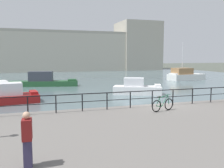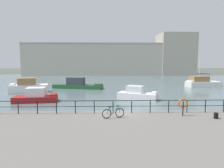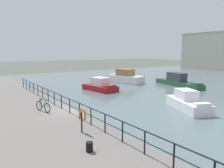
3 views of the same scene
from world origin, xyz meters
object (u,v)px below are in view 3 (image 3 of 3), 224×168
Objects in this scene: moored_red_daysailer at (100,86)px; moored_green_narrowboat at (188,102)px; mooring_bollard at (89,147)px; life_ring_stand at (82,115)px; moored_blue_motorboat at (178,81)px; parked_bicycle at (43,106)px; moored_small_launch at (126,77)px.

moored_green_narrowboat is (13.26, 1.37, 0.00)m from moored_red_daysailer.
moored_red_daysailer is 12.70× the size of mooring_bollard.
life_ring_stand is at bearing 159.66° from mooring_bollard.
moored_blue_motorboat is 25.68m from life_ring_stand.
moored_blue_motorboat is 22.07× the size of mooring_bollard.
moored_red_daysailer is 20.70m from mooring_bollard.
parked_bicycle is 3.90× the size of mooring_bollard.
life_ring_stand reaches higher than parked_bicycle.
moored_red_daysailer is 8.69m from moored_small_launch.
moored_blue_motorboat is 24.15m from parked_bicycle.
moored_small_launch is 28.54m from mooring_bollard.
mooring_bollard is 0.31× the size of life_ring_stand.
moored_red_daysailer reaches higher than mooring_bollard.
moored_small_launch is 14.50× the size of mooring_bollard.
moored_red_daysailer is 0.88× the size of moored_small_launch.
moored_small_launch reaches higher than parked_bicycle.
moored_red_daysailer is 0.58× the size of moored_blue_motorboat.
parked_bicycle reaches higher than moored_red_daysailer.
moored_green_narrowboat is 0.58× the size of moored_blue_motorboat.
moored_small_launch is at bearing -136.11° from moored_blue_motorboat.
moored_green_narrowboat is 13.39m from mooring_bollard.
moored_green_narrowboat is 14.66m from moored_blue_motorboat.
parked_bicycle is at bearing -81.49° from moored_green_narrowboat.
parked_bicycle reaches higher than mooring_bollard.
moored_small_launch is at bearing -175.27° from moored_green_narrowboat.
moored_blue_motorboat reaches higher than parked_bicycle.
life_ring_stand is at bearing 121.70° from moored_small_launch.
moored_blue_motorboat reaches higher than moored_red_daysailer.
moored_small_launch is 1.13× the size of moored_green_narrowboat.
moored_red_daysailer is at bearing -93.98° from moored_blue_motorboat.
moored_blue_motorboat is (-9.67, 11.02, 0.05)m from moored_green_narrowboat.
moored_blue_motorboat is at bearing 67.05° from moored_red_daysailer.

